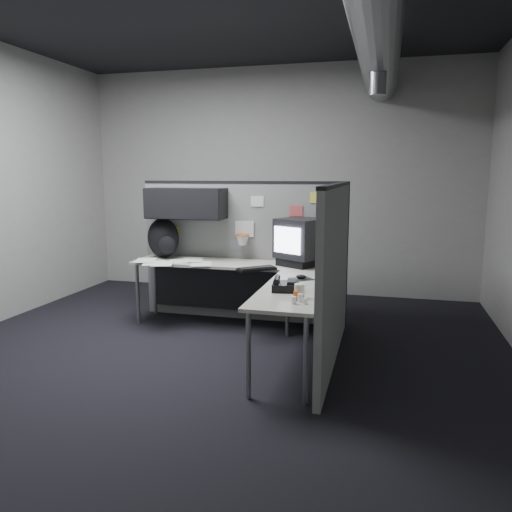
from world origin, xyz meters
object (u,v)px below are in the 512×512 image
(monitor, at_px, (301,241))
(backpack, at_px, (164,239))
(desk, at_px, (248,279))
(keyboard, at_px, (257,269))
(phone, at_px, (285,285))

(monitor, height_order, backpack, monitor)
(desk, bearing_deg, backpack, 161.45)
(backpack, bearing_deg, desk, -39.99)
(monitor, distance_m, keyboard, 0.61)
(desk, xyz_separation_m, phone, (0.57, -0.88, 0.16))
(monitor, bearing_deg, keyboard, -149.66)
(desk, distance_m, monitor, 0.71)
(keyboard, bearing_deg, monitor, 49.64)
(monitor, bearing_deg, desk, -163.74)
(desk, height_order, monitor, monitor)
(phone, xyz_separation_m, backpack, (-1.71, 1.27, 0.19))
(desk, distance_m, backpack, 1.25)
(monitor, xyz_separation_m, backpack, (-1.64, 0.06, -0.03))
(desk, relative_size, monitor, 3.82)
(desk, relative_size, keyboard, 5.80)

